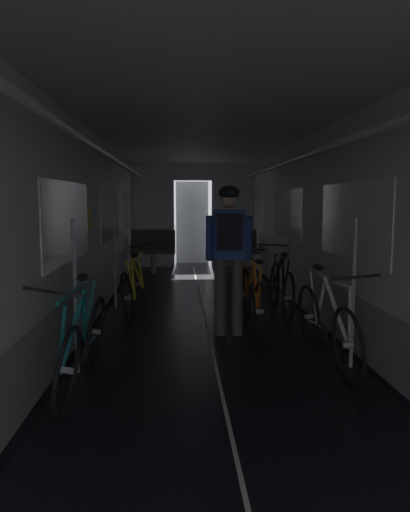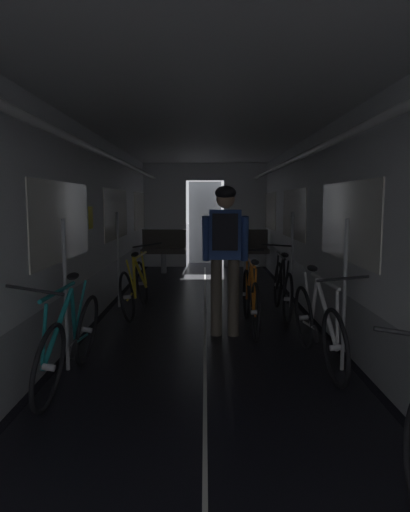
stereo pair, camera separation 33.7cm
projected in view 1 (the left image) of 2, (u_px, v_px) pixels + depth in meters
train_car_shell at (207, 189)px, 5.62m from camera, size 3.14×12.34×2.57m
bench_seat_far_left at (153, 247)px, 10.14m from camera, size 0.98×0.51×0.95m
bench_seat_far_right at (235, 247)px, 10.24m from camera, size 0.98×0.51×0.95m
bicycle_teal at (83, 343)px, 3.90m from camera, size 0.44×1.69×0.96m
bicycle_yellow at (134, 287)px, 6.43m from camera, size 0.45×1.69×0.96m
bicycle_black at (281, 287)px, 6.41m from camera, size 0.44×1.69×0.94m
bicycle_white at (326, 324)px, 4.48m from camera, size 0.44×1.69×0.95m
person_cyclist_aisle at (229, 244)px, 5.32m from camera, size 0.54×0.40×1.73m
bicycle_orange_in_aisle at (253, 298)px, 5.68m from camera, size 0.44×1.69×0.93m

